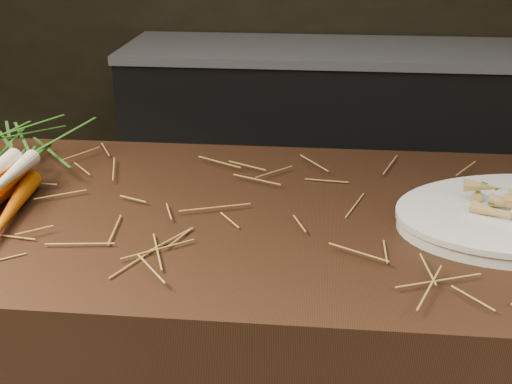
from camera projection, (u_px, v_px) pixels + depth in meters
back_counter at (320, 134)px, 3.07m from camera, size 1.82×0.62×0.84m
straw_bedding at (162, 202)px, 1.19m from camera, size 1.40×0.60×0.02m
root_veg_bunch at (14, 164)px, 1.26m from camera, size 0.20×0.55×0.10m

